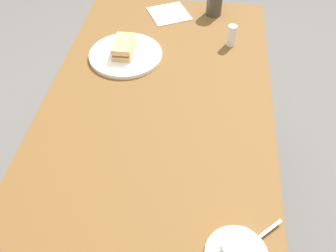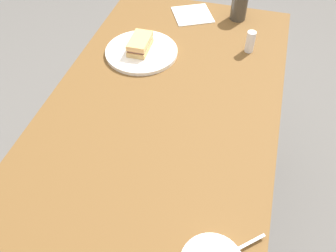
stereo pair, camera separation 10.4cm
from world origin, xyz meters
name	(u,v)px [view 1 (the left image)]	position (x,y,z in m)	size (l,w,h in m)	color
ground_plane	(162,213)	(0.00, 0.00, 0.00)	(6.00, 6.00, 0.00)	#5B5956
dining_table	(159,124)	(0.00, 0.00, 0.62)	(1.24, 0.72, 0.75)	brown
sandwich_plate	(126,55)	(0.19, 0.15, 0.76)	(0.26, 0.26, 0.01)	white
sandwich_front	(124,47)	(0.20, 0.15, 0.79)	(0.12, 0.07, 0.05)	tan
coffee_cup	(238,249)	(-0.50, -0.24, 0.80)	(0.08, 0.10, 0.06)	white
spoon	(261,236)	(-0.45, -0.30, 0.77)	(0.08, 0.08, 0.01)	silver
napkin	(169,14)	(0.50, 0.03, 0.76)	(0.15, 0.15, 0.00)	white
salt_shaker	(232,35)	(0.31, -0.23, 0.79)	(0.03, 0.03, 0.08)	silver
drinking_glass	(214,3)	(0.53, -0.15, 0.80)	(0.06, 0.06, 0.10)	#403A30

